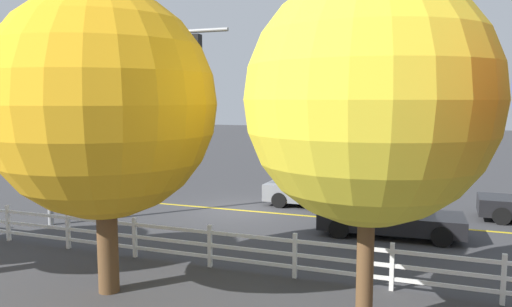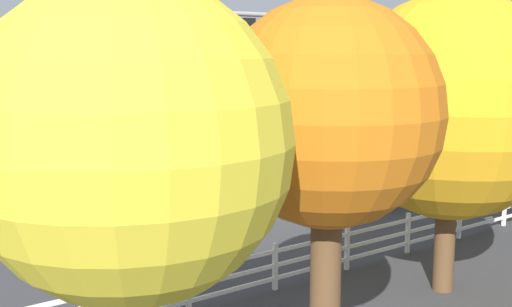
# 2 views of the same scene
# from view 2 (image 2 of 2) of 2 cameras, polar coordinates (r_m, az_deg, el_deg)

# --- Properties ---
(ground_plane) EXTENTS (120.00, 120.00, 0.00)m
(ground_plane) POSITION_cam_2_polar(r_m,az_deg,el_deg) (21.97, -2.72, -5.59)
(ground_plane) COLOR #38383A
(lane_center_stripe) EXTENTS (28.00, 0.16, 0.01)m
(lane_center_stripe) POSITION_cam_2_polar(r_m,az_deg,el_deg) (24.33, 5.18, -4.15)
(lane_center_stripe) COLOR gold
(lane_center_stripe) RESTS_ON ground_plane
(signal_assembly) EXTENTS (7.06, 0.38, 6.97)m
(signal_assembly) POSITION_cam_2_polar(r_m,az_deg,el_deg) (15.74, -3.75, 6.62)
(signal_assembly) COLOR gray
(signal_assembly) RESTS_ON ground_plane
(car_0) EXTENTS (4.74, 1.90, 1.38)m
(car_0) POSITION_cam_2_polar(r_m,az_deg,el_deg) (30.72, 13.28, -0.31)
(car_0) COLOR black
(car_0) RESTS_ON ground_plane
(car_1) EXTENTS (4.72, 1.91, 1.48)m
(car_1) POSITION_cam_2_polar(r_m,az_deg,el_deg) (24.99, 0.85, -2.13)
(car_1) COLOR slate
(car_1) RESTS_ON ground_plane
(car_2) EXTENTS (4.68, 2.01, 1.27)m
(car_2) POSITION_cam_2_polar(r_m,az_deg,el_deg) (24.40, 11.46, -2.76)
(car_2) COLOR black
(car_2) RESTS_ON ground_plane
(white_rail_fence) EXTENTS (26.10, 0.10, 1.15)m
(white_rail_fence) POSITION_cam_2_polar(r_m,az_deg,el_deg) (19.16, 15.92, -6.29)
(white_rail_fence) COLOR white
(white_rail_fence) RESTS_ON ground_plane
(tree_2) EXTENTS (3.36, 3.36, 6.40)m
(tree_2) POSITION_cam_2_polar(r_m,az_deg,el_deg) (9.16, 6.59, 3.31)
(tree_2) COLOR brown
(tree_2) RESTS_ON ground_plane
(tree_3) EXTENTS (5.17, 5.17, 6.96)m
(tree_3) POSITION_cam_2_polar(r_m,az_deg,el_deg) (14.99, 17.30, 4.08)
(tree_3) COLOR brown
(tree_3) RESTS_ON ground_plane
(tree_4) EXTENTS (3.66, 3.66, 6.44)m
(tree_4) POSITION_cam_2_polar(r_m,az_deg,el_deg) (7.08, -11.25, 0.88)
(tree_4) COLOR brown
(tree_4) RESTS_ON ground_plane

